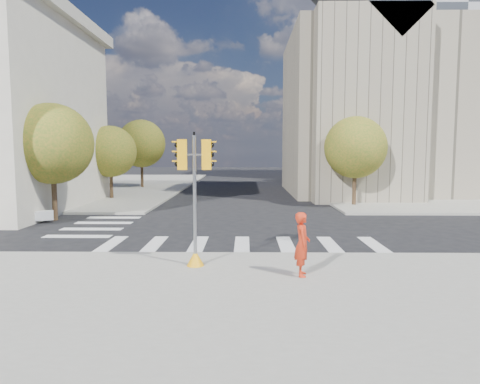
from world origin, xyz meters
The scene contains 16 objects.
ground centered at (0.00, 0.00, 0.00)m, with size 160.00×160.00×0.00m, color black.
sidewalk_near centered at (0.00, -11.00, 0.07)m, with size 30.00×14.00×0.15m, color gray.
sidewalk_far_right centered at (20.00, 26.00, 0.07)m, with size 28.00×40.00×0.15m, color gray.
sidewalk_far_left centered at (-20.00, 26.00, 0.07)m, with size 28.00×40.00×0.15m, color gray.
civic_building centered at (15.59, 19.12, 7.26)m, with size 26.00×16.00×19.39m.
office_tower centered at (22.00, 42.00, 15.00)m, with size 20.00×18.00×30.00m, color #9EA0A3.
tree_lw_near centered at (-10.50, 4.00, 4.20)m, with size 4.40×4.40×6.41m.
tree_lw_mid centered at (-10.50, 14.00, 3.76)m, with size 4.00×4.00×5.77m.
tree_lw_far centered at (-10.50, 24.00, 4.54)m, with size 4.80×4.80×6.95m.
tree_re_near centered at (7.50, 10.00, 4.05)m, with size 4.20×4.20×6.16m.
tree_re_mid centered at (7.50, 22.00, 4.35)m, with size 4.60×4.60×6.66m.
tree_re_far centered at (7.50, 34.00, 3.87)m, with size 4.00×4.00×5.88m.
lamp_near centered at (8.00, 14.00, 4.58)m, with size 0.35×0.18×8.11m.
lamp_far centered at (8.00, 28.00, 4.58)m, with size 0.35×0.18×8.11m.
traffic_signal centered at (-1.57, -5.83, 1.95)m, with size 1.08×0.56×4.27m.
photographer centered at (1.71, -6.88, 1.10)m, with size 0.69×0.45×1.90m, color red.
Camera 1 is at (0.05, -19.27, 3.84)m, focal length 32.00 mm.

